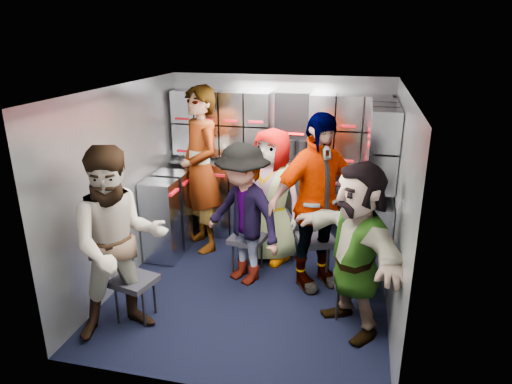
% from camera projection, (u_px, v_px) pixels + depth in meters
% --- Properties ---
extents(floor, '(3.00, 3.00, 0.00)m').
position_uv_depth(floor, '(252.00, 287.00, 4.91)').
color(floor, black).
rests_on(floor, ground).
extents(wall_back, '(2.80, 0.04, 2.10)m').
position_uv_depth(wall_back, '(279.00, 158.00, 5.93)').
color(wall_back, gray).
rests_on(wall_back, ground).
extents(wall_left, '(0.04, 3.00, 2.10)m').
position_uv_depth(wall_left, '(124.00, 186.00, 4.86)').
color(wall_left, gray).
rests_on(wall_left, ground).
extents(wall_right, '(0.04, 3.00, 2.10)m').
position_uv_depth(wall_right, '(397.00, 208.00, 4.26)').
color(wall_right, gray).
rests_on(wall_right, ground).
extents(ceiling, '(2.80, 3.00, 0.02)m').
position_uv_depth(ceiling, '(251.00, 89.00, 4.21)').
color(ceiling, silver).
rests_on(ceiling, wall_back).
extents(cart_bank_back, '(2.68, 0.38, 0.99)m').
position_uv_depth(cart_bank_back, '(275.00, 203.00, 5.93)').
color(cart_bank_back, '#999DA8').
rests_on(cart_bank_back, ground).
extents(cart_bank_left, '(0.38, 0.76, 0.99)m').
position_uv_depth(cart_bank_left, '(167.00, 216.00, 5.51)').
color(cart_bank_left, '#999DA8').
rests_on(cart_bank_left, ground).
extents(counter, '(2.68, 0.42, 0.03)m').
position_uv_depth(counter, '(276.00, 164.00, 5.75)').
color(counter, silver).
rests_on(counter, cart_bank_back).
extents(locker_bank_back, '(2.68, 0.28, 0.82)m').
position_uv_depth(locker_bank_back, '(277.00, 126.00, 5.65)').
color(locker_bank_back, '#999DA8').
rests_on(locker_bank_back, wall_back).
extents(locker_bank_right, '(0.28, 1.00, 0.82)m').
position_uv_depth(locker_bank_right, '(383.00, 144.00, 4.78)').
color(locker_bank_right, '#999DA8').
rests_on(locker_bank_right, wall_right).
extents(right_cabinet, '(0.28, 1.20, 1.00)m').
position_uv_depth(right_cabinet, '(375.00, 233.00, 5.02)').
color(right_cabinet, '#999DA8').
rests_on(right_cabinet, ground).
extents(coffee_niche, '(0.46, 0.16, 0.84)m').
position_uv_depth(coffee_niche, '(292.00, 128.00, 5.67)').
color(coffee_niche, black).
rests_on(coffee_niche, wall_back).
extents(red_latch_strip, '(2.60, 0.02, 0.03)m').
position_uv_depth(red_latch_strip, '(273.00, 179.00, 5.61)').
color(red_latch_strip, '#A90A16').
rests_on(red_latch_strip, cart_bank_back).
extents(jump_seat_near_left, '(0.43, 0.42, 0.43)m').
position_uv_depth(jump_seat_near_left, '(134.00, 283.00, 4.26)').
color(jump_seat_near_left, black).
rests_on(jump_seat_near_left, ground).
extents(jump_seat_mid_left, '(0.42, 0.40, 0.44)m').
position_uv_depth(jump_seat_mid_left, '(247.00, 241.00, 5.11)').
color(jump_seat_mid_left, black).
rests_on(jump_seat_mid_left, ground).
extents(jump_seat_center, '(0.53, 0.52, 0.49)m').
position_uv_depth(jump_seat_center, '(274.00, 219.00, 5.57)').
color(jump_seat_center, black).
rests_on(jump_seat_center, ground).
extents(jump_seat_mid_right, '(0.51, 0.50, 0.47)m').
position_uv_depth(jump_seat_mid_right, '(315.00, 242.00, 5.02)').
color(jump_seat_mid_right, black).
rests_on(jump_seat_mid_right, ground).
extents(jump_seat_near_right, '(0.39, 0.37, 0.41)m').
position_uv_depth(jump_seat_near_right, '(353.00, 282.00, 4.31)').
color(jump_seat_near_right, black).
rests_on(jump_seat_near_right, ground).
extents(attendant_standing, '(0.86, 0.87, 2.03)m').
position_uv_depth(attendant_standing, '(201.00, 170.00, 5.52)').
color(attendant_standing, black).
rests_on(attendant_standing, ground).
extents(attendant_arc_a, '(1.07, 1.04, 1.75)m').
position_uv_depth(attendant_arc_a, '(119.00, 244.00, 3.93)').
color(attendant_arc_a, black).
rests_on(attendant_arc_a, ground).
extents(attendant_arc_b, '(1.15, 1.00, 1.55)m').
position_uv_depth(attendant_arc_b, '(243.00, 215.00, 4.81)').
color(attendant_arc_b, black).
rests_on(attendant_arc_b, ground).
extents(attendant_arc_c, '(0.91, 0.76, 1.59)m').
position_uv_depth(attendant_arc_c, '(272.00, 196.00, 5.29)').
color(attendant_arc_c, black).
rests_on(attendant_arc_c, ground).
extents(attendant_arc_d, '(1.14, 1.06, 1.88)m').
position_uv_depth(attendant_arc_d, '(316.00, 203.00, 4.68)').
color(attendant_arc_d, black).
rests_on(attendant_arc_d, ground).
extents(attendant_arc_e, '(1.27, 1.47, 1.60)m').
position_uv_depth(attendant_arc_e, '(356.00, 249.00, 4.00)').
color(attendant_arc_e, black).
rests_on(attendant_arc_e, ground).
extents(bottle_left, '(0.07, 0.07, 0.23)m').
position_uv_depth(bottle_left, '(225.00, 153.00, 5.80)').
color(bottle_left, white).
rests_on(bottle_left, counter).
extents(bottle_mid, '(0.07, 0.07, 0.24)m').
position_uv_depth(bottle_mid, '(250.00, 154.00, 5.73)').
color(bottle_mid, white).
rests_on(bottle_mid, counter).
extents(bottle_right, '(0.06, 0.06, 0.27)m').
position_uv_depth(bottle_right, '(336.00, 157.00, 5.49)').
color(bottle_right, white).
rests_on(bottle_right, counter).
extents(cup_left, '(0.08, 0.08, 0.10)m').
position_uv_depth(cup_left, '(188.00, 155.00, 5.92)').
color(cup_left, '#C8AD8D').
rests_on(cup_left, counter).
extents(cup_right, '(0.08, 0.08, 0.09)m').
position_uv_depth(cup_right, '(378.00, 167.00, 5.41)').
color(cup_right, '#C8AD8D').
rests_on(cup_right, counter).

